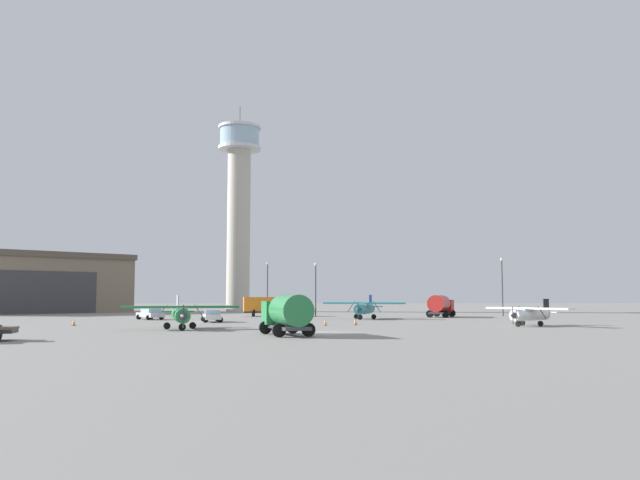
% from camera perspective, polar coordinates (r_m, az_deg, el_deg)
% --- Properties ---
extents(ground_plane, '(400.00, 400.00, 0.00)m').
position_cam_1_polar(ground_plane, '(50.34, 0.24, -8.48)').
color(ground_plane, gray).
extents(control_tower, '(8.25, 8.25, 39.87)m').
position_cam_1_polar(control_tower, '(121.68, -7.41, 3.56)').
color(control_tower, '#B2AD9E').
rests_on(control_tower, ground_plane).
extents(hangar, '(36.24, 33.46, 10.38)m').
position_cam_1_polar(hangar, '(121.11, -25.01, -3.57)').
color(hangar, '#7A6B56').
rests_on(hangar, ground_plane).
extents(airplane_green, '(10.25, 8.00, 3.02)m').
position_cam_1_polar(airplane_green, '(57.27, -12.64, -6.54)').
color(airplane_green, '#287A42').
rests_on(airplane_green, ground_plane).
extents(airplane_white, '(6.92, 7.99, 2.65)m').
position_cam_1_polar(airplane_white, '(65.08, 18.66, -6.36)').
color(airplane_white, white).
rests_on(airplane_white, ground_plane).
extents(airplane_teal, '(10.27, 8.12, 3.09)m').
position_cam_1_polar(airplane_teal, '(80.47, 4.10, -6.18)').
color(airplane_teal, teal).
rests_on(airplane_teal, ground_plane).
extents(truck_fuel_tanker_red, '(5.02, 6.63, 3.04)m').
position_cam_1_polar(truck_fuel_tanker_red, '(88.63, 10.92, -5.86)').
color(truck_fuel_tanker_red, '#38383D').
rests_on(truck_fuel_tanker_red, ground_plane).
extents(truck_box_orange, '(7.27, 3.58, 2.77)m').
position_cam_1_polar(truck_box_orange, '(91.30, -4.81, -5.95)').
color(truck_box_orange, '#38383D').
rests_on(truck_box_orange, ground_plane).
extents(truck_fuel_tanker_green, '(4.21, 6.67, 3.04)m').
position_cam_1_polar(truck_fuel_tanker_green, '(47.05, -3.00, -6.66)').
color(truck_fuel_tanker_green, '#38383D').
rests_on(truck_fuel_tanker_green, ground_plane).
extents(car_silver, '(3.99, 4.46, 1.37)m').
position_cam_1_polar(car_silver, '(81.02, -15.22, -6.50)').
color(car_silver, '#B7BABF').
rests_on(car_silver, ground_plane).
extents(car_white, '(2.78, 4.79, 1.37)m').
position_cam_1_polar(car_white, '(72.01, -9.84, -6.80)').
color(car_white, white).
rests_on(car_white, ground_plane).
extents(light_post_west, '(0.44, 0.44, 8.52)m').
position_cam_1_polar(light_post_west, '(96.08, 16.28, -3.64)').
color(light_post_west, '#38383D').
rests_on(light_post_west, ground_plane).
extents(light_post_east, '(0.44, 0.44, 8.56)m').
position_cam_1_polar(light_post_east, '(104.62, -4.82, -3.92)').
color(light_post_east, '#38383D').
rests_on(light_post_east, ground_plane).
extents(light_post_north, '(0.44, 0.44, 7.70)m').
position_cam_1_polar(light_post_north, '(90.42, -0.40, -4.04)').
color(light_post_north, '#38383D').
rests_on(light_post_north, ground_plane).
extents(traffic_cone_near_left, '(0.36, 0.36, 0.66)m').
position_cam_1_polar(traffic_cone_near_left, '(64.12, 3.25, -7.45)').
color(traffic_cone_near_left, black).
rests_on(traffic_cone_near_left, ground_plane).
extents(traffic_cone_near_right, '(0.36, 0.36, 0.67)m').
position_cam_1_polar(traffic_cone_near_right, '(67.24, -21.55, -6.99)').
color(traffic_cone_near_right, black).
rests_on(traffic_cone_near_right, ground_plane).
extents(traffic_cone_mid_apron, '(0.36, 0.36, 0.61)m').
position_cam_1_polar(traffic_cone_mid_apron, '(63.16, 0.49, -7.52)').
color(traffic_cone_mid_apron, black).
rests_on(traffic_cone_mid_apron, ground_plane).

